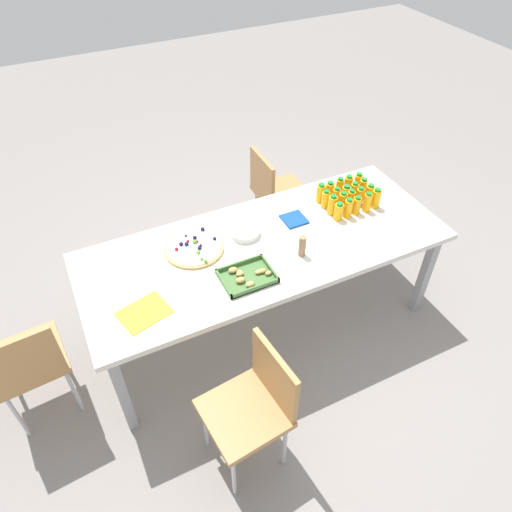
{
  "coord_description": "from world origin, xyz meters",
  "views": [
    {
      "loc": [
        1.02,
        1.97,
        2.72
      ],
      "look_at": [
        0.11,
        0.09,
        0.77
      ],
      "focal_mm": 33.24,
      "sensor_mm": 36.0,
      "label": 1
    }
  ],
  "objects_px": {
    "juice_bottle_12": "(351,199)",
    "snack_tray": "(247,276)",
    "juice_bottle_0": "(358,182)",
    "juice_bottle_18": "(348,208)",
    "juice_bottle_2": "(339,187)",
    "juice_bottle_15": "(376,198)",
    "party_table": "(265,251)",
    "juice_bottle_8": "(336,197)",
    "chair_far_right": "(255,402)",
    "juice_bottle_13": "(343,202)",
    "juice_bottle_6": "(354,191)",
    "juice_bottle_9": "(325,199)",
    "juice_bottle_5": "(363,188)",
    "plate_stack": "(245,232)",
    "paper_folder": "(144,313)",
    "napkin_stack": "(294,219)",
    "juice_bottle_1": "(348,185)",
    "juice_bottle_17": "(357,205)",
    "juice_bottle_14": "(332,205)",
    "fruit_pizza": "(194,248)",
    "juice_bottle_4": "(321,193)",
    "juice_bottle_19": "(339,212)",
    "chair_end": "(27,363)",
    "juice_bottle_7": "(346,194)",
    "juice_bottle_16": "(367,202)",
    "juice_bottle_10": "(370,193)",
    "juice_bottle_11": "(360,196)",
    "juice_bottle_3": "(330,190)",
    "chair_near_left": "(275,190)"
  },
  "relations": [
    {
      "from": "juice_bottle_17",
      "to": "juice_bottle_18",
      "type": "distance_m",
      "value": 0.07
    },
    {
      "from": "juice_bottle_7",
      "to": "juice_bottle_14",
      "type": "relative_size",
      "value": 0.9
    },
    {
      "from": "paper_folder",
      "to": "chair_far_right",
      "type": "bearing_deg",
      "value": 121.38
    },
    {
      "from": "juice_bottle_0",
      "to": "juice_bottle_4",
      "type": "xyz_separation_m",
      "value": [
        0.31,
        -0.0,
        0.0
      ]
    },
    {
      "from": "juice_bottle_6",
      "to": "juice_bottle_9",
      "type": "distance_m",
      "value": 0.23
    },
    {
      "from": "juice_bottle_0",
      "to": "juice_bottle_18",
      "type": "height_order",
      "value": "juice_bottle_18"
    },
    {
      "from": "juice_bottle_16",
      "to": "juice_bottle_18",
      "type": "relative_size",
      "value": 0.99
    },
    {
      "from": "juice_bottle_15",
      "to": "fruit_pizza",
      "type": "relative_size",
      "value": 0.4
    },
    {
      "from": "plate_stack",
      "to": "paper_folder",
      "type": "bearing_deg",
      "value": 24.92
    },
    {
      "from": "chair_far_right",
      "to": "juice_bottle_13",
      "type": "bearing_deg",
      "value": -56.11
    },
    {
      "from": "juice_bottle_10",
      "to": "juice_bottle_17",
      "type": "distance_m",
      "value": 0.18
    },
    {
      "from": "juice_bottle_9",
      "to": "juice_bottle_12",
      "type": "distance_m",
      "value": 0.17
    },
    {
      "from": "juice_bottle_4",
      "to": "juice_bottle_9",
      "type": "height_order",
      "value": "juice_bottle_4"
    },
    {
      "from": "chair_far_right",
      "to": "juice_bottle_5",
      "type": "xyz_separation_m",
      "value": [
        -1.31,
        -0.99,
        0.32
      ]
    },
    {
      "from": "juice_bottle_5",
      "to": "napkin_stack",
      "type": "distance_m",
      "value": 0.57
    },
    {
      "from": "juice_bottle_15",
      "to": "juice_bottle_19",
      "type": "relative_size",
      "value": 1.13
    },
    {
      "from": "juice_bottle_1",
      "to": "juice_bottle_17",
      "type": "bearing_deg",
      "value": 70.69
    },
    {
      "from": "juice_bottle_19",
      "to": "plate_stack",
      "type": "distance_m",
      "value": 0.64
    },
    {
      "from": "juice_bottle_3",
      "to": "juice_bottle_16",
      "type": "bearing_deg",
      "value": 122.25
    },
    {
      "from": "juice_bottle_9",
      "to": "juice_bottle_17",
      "type": "distance_m",
      "value": 0.21
    },
    {
      "from": "juice_bottle_6",
      "to": "juice_bottle_12",
      "type": "distance_m",
      "value": 0.1
    },
    {
      "from": "juice_bottle_9",
      "to": "juice_bottle_11",
      "type": "xyz_separation_m",
      "value": [
        -0.23,
        0.08,
        0.0
      ]
    },
    {
      "from": "juice_bottle_4",
      "to": "juice_bottle_5",
      "type": "xyz_separation_m",
      "value": [
        -0.3,
        0.07,
        -0.0
      ]
    },
    {
      "from": "chair_near_left",
      "to": "juice_bottle_12",
      "type": "bearing_deg",
      "value": 15.69
    },
    {
      "from": "juice_bottle_5",
      "to": "juice_bottle_8",
      "type": "height_order",
      "value": "juice_bottle_5"
    },
    {
      "from": "juice_bottle_12",
      "to": "juice_bottle_6",
      "type": "bearing_deg",
      "value": -137.35
    },
    {
      "from": "juice_bottle_12",
      "to": "snack_tray",
      "type": "distance_m",
      "value": 0.97
    },
    {
      "from": "snack_tray",
      "to": "paper_folder",
      "type": "xyz_separation_m",
      "value": [
        0.61,
        -0.0,
        -0.01
      ]
    },
    {
      "from": "juice_bottle_1",
      "to": "fruit_pizza",
      "type": "relative_size",
      "value": 0.4
    },
    {
      "from": "juice_bottle_11",
      "to": "fruit_pizza",
      "type": "bearing_deg",
      "value": -2.65
    },
    {
      "from": "chair_far_right",
      "to": "juice_bottle_1",
      "type": "bearing_deg",
      "value": -55.35
    },
    {
      "from": "juice_bottle_10",
      "to": "juice_bottle_11",
      "type": "relative_size",
      "value": 0.99
    },
    {
      "from": "juice_bottle_2",
      "to": "fruit_pizza",
      "type": "height_order",
      "value": "juice_bottle_2"
    },
    {
      "from": "snack_tray",
      "to": "chair_far_right",
      "type": "bearing_deg",
      "value": 68.3
    },
    {
      "from": "juice_bottle_10",
      "to": "juice_bottle_2",
      "type": "bearing_deg",
      "value": -44.6
    },
    {
      "from": "chair_end",
      "to": "juice_bottle_9",
      "type": "xyz_separation_m",
      "value": [
        -2.04,
        -0.23,
        0.32
      ]
    },
    {
      "from": "juice_bottle_17",
      "to": "snack_tray",
      "type": "xyz_separation_m",
      "value": [
        0.92,
        0.24,
        -0.05
      ]
    },
    {
      "from": "juice_bottle_7",
      "to": "party_table",
      "type": "bearing_deg",
      "value": 12.95
    },
    {
      "from": "juice_bottle_2",
      "to": "plate_stack",
      "type": "xyz_separation_m",
      "value": [
        0.78,
        0.11,
        -0.05
      ]
    },
    {
      "from": "chair_end",
      "to": "juice_bottle_11",
      "type": "distance_m",
      "value": 2.3
    },
    {
      "from": "juice_bottle_2",
      "to": "juice_bottle_15",
      "type": "bearing_deg",
      "value": 123.21
    },
    {
      "from": "chair_far_right",
      "to": "juice_bottle_7",
      "type": "xyz_separation_m",
      "value": [
        -1.17,
        -0.98,
        0.31
      ]
    },
    {
      "from": "juice_bottle_1",
      "to": "juice_bottle_7",
      "type": "bearing_deg",
      "value": 48.06
    },
    {
      "from": "party_table",
      "to": "juice_bottle_8",
      "type": "bearing_deg",
      "value": -165.41
    },
    {
      "from": "juice_bottle_2",
      "to": "juice_bottle_13",
      "type": "bearing_deg",
      "value": 63.5
    },
    {
      "from": "party_table",
      "to": "juice_bottle_3",
      "type": "bearing_deg",
      "value": -158.44
    },
    {
      "from": "chair_end",
      "to": "juice_bottle_14",
      "type": "bearing_deg",
      "value": -0.89
    },
    {
      "from": "juice_bottle_0",
      "to": "juice_bottle_6",
      "type": "xyz_separation_m",
      "value": [
        0.08,
        0.08,
        -0.0
      ]
    },
    {
      "from": "juice_bottle_14",
      "to": "snack_tray",
      "type": "distance_m",
      "value": 0.83
    },
    {
      "from": "juice_bottle_14",
      "to": "juice_bottle_17",
      "type": "relative_size",
      "value": 1.09
    }
  ]
}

